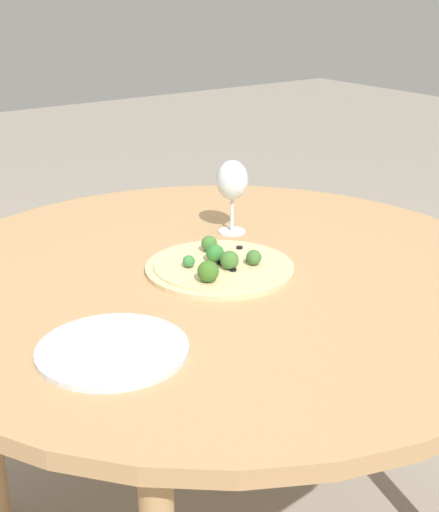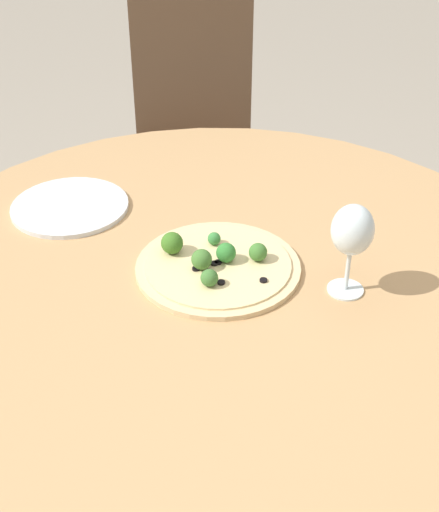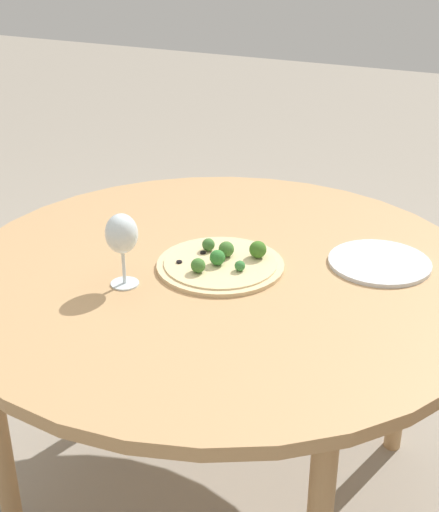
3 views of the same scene
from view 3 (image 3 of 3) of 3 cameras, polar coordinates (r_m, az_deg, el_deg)
ground_plane at (r=2.11m, az=0.06°, el=-18.23°), size 12.00×12.00×0.00m
dining_table at (r=1.72m, az=0.07°, el=-2.61°), size 1.27×1.27×0.71m
pizza at (r=1.69m, az=0.11°, el=-0.55°), size 0.30×0.30×0.06m
wine_glass at (r=1.58m, az=-7.83°, el=1.63°), size 0.07×0.07×0.17m
plate_near at (r=1.75m, az=12.68°, el=-0.50°), size 0.24×0.24×0.01m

